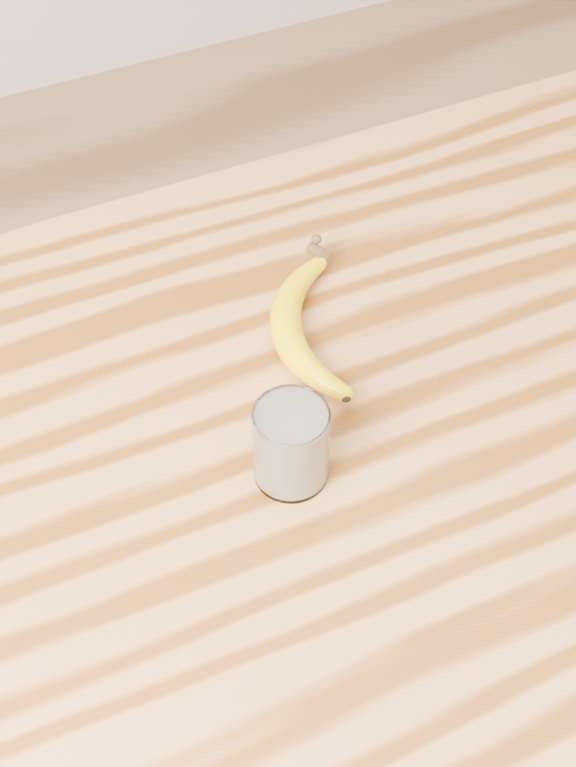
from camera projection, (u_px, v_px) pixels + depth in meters
name	position (u px, v px, depth m)	size (l,w,h in m)	color
table	(341.00, 492.00, 1.14)	(1.20, 0.80, 0.90)	#AE743E
smoothie_glass	(291.00, 444.00, 0.96)	(0.07, 0.07, 0.09)	white
banana	(285.00, 329.00, 1.09)	(0.10, 0.27, 0.03)	#ECC000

